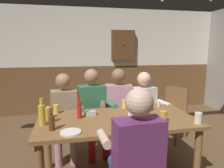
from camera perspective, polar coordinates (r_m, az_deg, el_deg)
back_wall_upper at (r=5.15m, az=-6.10°, el=12.45°), size 6.35×0.12×1.37m
back_wall_wainscot at (r=5.24m, az=-5.86°, el=-1.26°), size 6.35×0.12×1.12m
dining_table at (r=2.49m, az=1.32°, el=-11.49°), size 1.80×0.91×0.75m
person_0 at (r=3.07m, az=-12.80°, el=-7.33°), size 0.51×0.53×1.20m
person_1 at (r=3.09m, az=-5.12°, el=-6.45°), size 0.56×0.56×1.25m
person_2 at (r=3.16m, az=1.80°, el=-6.11°), size 0.58×0.58×1.25m
person_3 at (r=3.28m, az=9.23°, el=-6.24°), size 0.55×0.55×1.19m
person_4 at (r=1.87m, az=6.29°, el=-17.66°), size 0.55×0.52×1.25m
chair_empty_near_right at (r=3.81m, az=16.17°, el=-7.08°), size 0.62×0.62×0.88m
table_candle at (r=2.98m, az=12.56°, el=-5.31°), size 0.04×0.04×0.08m
condiment_caddy at (r=2.58m, az=-5.98°, el=-7.83°), size 0.14×0.10×0.05m
plate_0 at (r=2.09m, az=-11.15°, el=-12.70°), size 0.20×0.20×0.01m
bottle_0 at (r=2.18m, az=-16.06°, el=-10.01°), size 0.06×0.06×0.20m
bottle_1 at (r=2.45m, az=-8.88°, el=-6.79°), size 0.05×0.05×0.28m
bottle_2 at (r=2.32m, az=-18.48°, el=-7.83°), size 0.07×0.07×0.29m
pint_glass_0 at (r=2.45m, az=5.16°, el=-7.41°), size 0.07×0.07×0.16m
pint_glass_1 at (r=2.55m, az=-17.03°, el=-7.55°), size 0.07×0.07×0.13m
pint_glass_2 at (r=2.70m, az=-14.90°, el=-6.60°), size 0.07×0.07×0.11m
pint_glass_3 at (r=2.78m, az=10.24°, el=-6.09°), size 0.06×0.06×0.10m
pint_glass_4 at (r=2.39m, az=13.82°, el=-8.59°), size 0.08×0.08×0.12m
pint_glass_5 at (r=2.46m, az=22.37°, el=-8.53°), size 0.08×0.08×0.12m
pint_glass_6 at (r=2.84m, az=3.37°, el=-5.41°), size 0.06×0.06×0.12m
wall_dart_cabinet at (r=5.16m, az=3.00°, el=10.53°), size 0.56×0.15×0.70m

